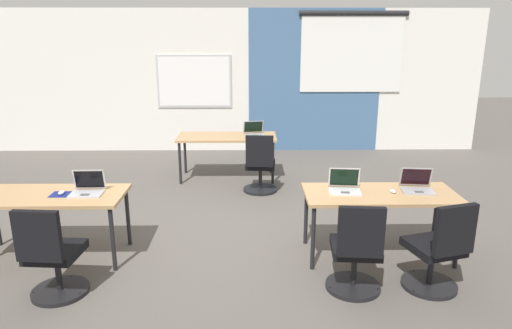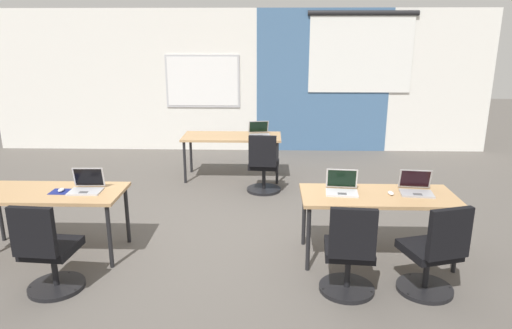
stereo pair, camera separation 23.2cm
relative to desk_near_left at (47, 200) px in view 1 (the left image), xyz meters
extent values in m
plane|color=#56514C|center=(1.75, 0.60, -0.66)|extent=(24.00, 24.00, 0.00)
cube|color=silver|center=(1.75, 4.80, 0.74)|extent=(10.00, 0.20, 2.80)
cube|color=#42668E|center=(3.42, 4.69, 0.74)|extent=(2.63, 0.01, 2.80)
cube|color=#B7B7BC|center=(1.03, 4.69, 0.75)|extent=(1.48, 0.02, 1.04)
cube|color=white|center=(1.03, 4.68, 0.75)|extent=(1.40, 0.02, 0.96)
cube|color=white|center=(4.13, 4.67, 1.27)|extent=(2.00, 0.02, 1.45)
cylinder|color=black|center=(4.13, 4.67, 2.04)|extent=(2.10, 0.10, 0.10)
cube|color=tan|center=(0.00, 0.00, 0.04)|extent=(1.60, 0.70, 0.04)
cylinder|color=black|center=(0.74, -0.30, -0.32)|extent=(0.04, 0.04, 0.68)
cylinder|color=black|center=(0.74, 0.30, -0.32)|extent=(0.04, 0.04, 0.68)
cube|color=tan|center=(3.50, 0.00, 0.04)|extent=(1.60, 0.70, 0.04)
cylinder|color=black|center=(2.76, -0.30, -0.32)|extent=(0.04, 0.04, 0.68)
cylinder|color=black|center=(4.24, -0.30, -0.32)|extent=(0.04, 0.04, 0.68)
cylinder|color=black|center=(2.76, 0.30, -0.32)|extent=(0.04, 0.04, 0.68)
cylinder|color=black|center=(4.24, 0.30, -0.32)|extent=(0.04, 0.04, 0.68)
cube|color=tan|center=(1.75, 2.80, 0.04)|extent=(1.60, 0.70, 0.04)
cylinder|color=black|center=(1.01, 2.50, -0.32)|extent=(0.04, 0.04, 0.68)
cylinder|color=black|center=(2.49, 2.50, -0.32)|extent=(0.04, 0.04, 0.68)
cylinder|color=black|center=(1.01, 3.10, -0.32)|extent=(0.04, 0.04, 0.68)
cylinder|color=black|center=(2.49, 3.10, -0.32)|extent=(0.04, 0.04, 0.68)
cube|color=silver|center=(3.12, 0.01, 0.07)|extent=(0.35, 0.26, 0.02)
cube|color=#4C4C4F|center=(3.12, -0.04, 0.08)|extent=(0.10, 0.07, 0.00)
cube|color=silver|center=(3.14, 0.15, 0.19)|extent=(0.33, 0.09, 0.22)
cube|color=black|center=(3.14, 0.14, 0.19)|extent=(0.30, 0.07, 0.19)
cylinder|color=black|center=(3.10, -0.68, -0.64)|extent=(0.52, 0.52, 0.04)
cylinder|color=black|center=(3.10, -0.68, -0.45)|extent=(0.06, 0.06, 0.34)
cube|color=black|center=(3.10, -0.68, -0.24)|extent=(0.48, 0.48, 0.08)
cube|color=black|center=(3.08, -0.92, 0.03)|extent=(0.40, 0.09, 0.46)
sphere|color=black|center=(3.12, -0.44, -0.64)|extent=(0.04, 0.04, 0.04)
sphere|color=black|center=(3.32, -0.77, -0.64)|extent=(0.04, 0.04, 0.04)
sphere|color=black|center=(2.87, -0.73, -0.64)|extent=(0.04, 0.04, 0.04)
cube|color=#9E9EA3|center=(2.21, 2.79, 0.07)|extent=(0.36, 0.28, 0.02)
cube|color=#4C4C4F|center=(2.22, 2.74, 0.08)|extent=(0.10, 0.07, 0.00)
cube|color=#9E9EA3|center=(2.18, 2.95, 0.18)|extent=(0.34, 0.14, 0.21)
cube|color=black|center=(2.18, 2.94, 0.18)|extent=(0.31, 0.12, 0.18)
cylinder|color=black|center=(2.28, 2.15, -0.64)|extent=(0.52, 0.52, 0.04)
cylinder|color=black|center=(2.28, 2.15, -0.45)|extent=(0.06, 0.06, 0.34)
cube|color=black|center=(2.28, 2.15, -0.24)|extent=(0.47, 0.47, 0.08)
cube|color=black|center=(2.26, 1.90, 0.03)|extent=(0.40, 0.09, 0.46)
sphere|color=black|center=(2.30, 2.38, -0.64)|extent=(0.04, 0.04, 0.04)
sphere|color=black|center=(2.50, 2.06, -0.64)|extent=(0.04, 0.04, 0.04)
sphere|color=black|center=(2.06, 2.09, -0.64)|extent=(0.04, 0.04, 0.04)
cube|color=#9E9EA3|center=(3.90, 0.02, 0.07)|extent=(0.35, 0.27, 0.02)
cube|color=#4C4C4F|center=(3.90, -0.03, 0.08)|extent=(0.10, 0.07, 0.00)
cube|color=#9E9EA3|center=(3.92, 0.16, 0.18)|extent=(0.34, 0.11, 0.21)
cube|color=black|center=(3.92, 0.16, 0.18)|extent=(0.30, 0.09, 0.19)
ellipsoid|color=silver|center=(3.63, 0.00, 0.08)|extent=(0.06, 0.10, 0.03)
cylinder|color=black|center=(3.83, -0.66, -0.64)|extent=(0.52, 0.52, 0.04)
cylinder|color=black|center=(3.83, -0.66, -0.45)|extent=(0.06, 0.06, 0.34)
cube|color=black|center=(3.83, -0.66, -0.24)|extent=(0.55, 0.55, 0.08)
cube|color=black|center=(3.91, -0.90, 0.03)|extent=(0.40, 0.17, 0.46)
sphere|color=black|center=(3.77, -0.44, -0.64)|extent=(0.04, 0.04, 0.04)
sphere|color=black|center=(4.07, -0.67, -0.64)|extent=(0.04, 0.04, 0.04)
sphere|color=black|center=(3.64, -0.79, -0.64)|extent=(0.04, 0.04, 0.04)
cube|color=#B7B7BC|center=(0.42, -0.02, 0.07)|extent=(0.34, 0.24, 0.02)
cube|color=#4C4C4F|center=(0.42, -0.07, 0.08)|extent=(0.09, 0.06, 0.00)
cube|color=#B7B7BC|center=(0.42, 0.12, 0.19)|extent=(0.33, 0.06, 0.22)
cube|color=black|center=(0.42, 0.11, 0.19)|extent=(0.30, 0.05, 0.19)
cube|color=navy|center=(0.16, -0.01, 0.06)|extent=(0.22, 0.19, 0.00)
ellipsoid|color=silver|center=(0.16, -0.01, 0.08)|extent=(0.06, 0.10, 0.03)
cylinder|color=black|center=(0.35, -0.72, -0.64)|extent=(0.52, 0.52, 0.04)
cylinder|color=black|center=(0.35, -0.72, -0.45)|extent=(0.06, 0.06, 0.34)
cube|color=black|center=(0.35, -0.72, -0.24)|extent=(0.47, 0.47, 0.08)
cube|color=black|center=(0.33, -0.97, 0.03)|extent=(0.40, 0.09, 0.46)
sphere|color=black|center=(0.37, -0.49, -0.64)|extent=(0.04, 0.04, 0.04)
sphere|color=black|center=(0.56, -0.81, -0.64)|extent=(0.04, 0.04, 0.04)
sphere|color=black|center=(0.12, -0.78, -0.64)|extent=(0.04, 0.04, 0.04)
camera|label=1|loc=(2.12, -4.56, 1.68)|focal=32.33mm
camera|label=2|loc=(2.36, -4.56, 1.68)|focal=32.33mm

